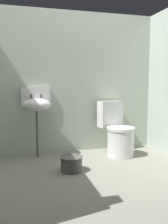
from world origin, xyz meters
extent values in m
cube|color=gray|center=(0.00, 0.00, -0.04)|extent=(3.04, 2.50, 0.08)
cube|color=#B2BEAA|center=(0.00, 1.10, 1.06)|extent=(3.04, 0.10, 2.12)
cylinder|color=white|center=(0.64, 0.61, 0.19)|extent=(0.44, 0.44, 0.38)
cylinder|color=white|center=(0.64, 0.61, 0.40)|extent=(0.46, 0.46, 0.04)
cube|color=white|center=(0.59, 0.91, 0.58)|extent=(0.39, 0.24, 0.40)
cylinder|color=#4F4E47|center=(-0.52, 0.86, 0.33)|extent=(0.04, 0.04, 0.66)
ellipsoid|color=white|center=(-0.52, 0.86, 0.75)|extent=(0.40, 0.32, 0.18)
cube|color=white|center=(-0.52, 1.02, 0.85)|extent=(0.42, 0.04, 0.28)
cylinder|color=#4F4E47|center=(-0.59, 0.92, 0.87)|extent=(0.04, 0.04, 0.06)
cylinder|color=#4F4E47|center=(-0.45, 0.92, 0.87)|extent=(0.04, 0.04, 0.06)
cylinder|color=#4F4E47|center=(-0.18, 0.18, 0.09)|extent=(0.26, 0.26, 0.17)
torus|color=#524E4D|center=(-0.18, 0.18, 0.17)|extent=(0.27, 0.27, 0.02)
camera|label=1|loc=(-0.76, -2.57, 1.04)|focal=38.96mm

